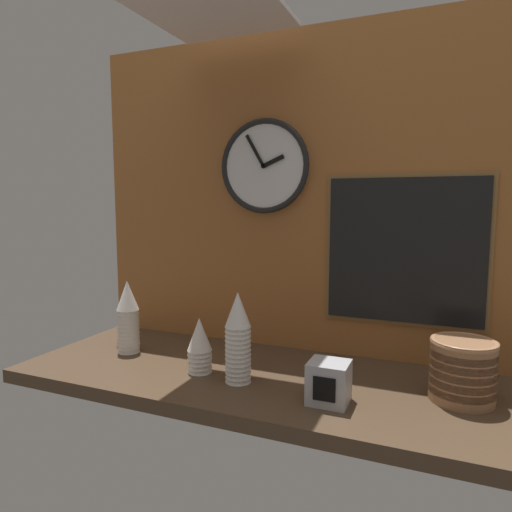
% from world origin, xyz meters
% --- Properties ---
extents(ground_plane, '(1.60, 0.56, 0.04)m').
position_xyz_m(ground_plane, '(0.00, 0.00, -0.02)').
color(ground_plane, '#4C3826').
extents(wall_tiled_back, '(1.60, 0.03, 1.05)m').
position_xyz_m(wall_tiled_back, '(0.00, 0.27, 0.53)').
color(wall_tiled_back, '#A3602D').
rests_on(wall_tiled_back, ground_plane).
extents(cup_stack_center_left, '(0.07, 0.07, 0.16)m').
position_xyz_m(cup_stack_center_left, '(-0.25, -0.07, 0.08)').
color(cup_stack_center_left, white).
rests_on(cup_stack_center_left, ground_plane).
extents(cup_stack_center, '(0.07, 0.07, 0.25)m').
position_xyz_m(cup_stack_center, '(-0.11, -0.09, 0.13)').
color(cup_stack_center, white).
rests_on(cup_stack_center, ground_plane).
extents(cup_stack_far_left, '(0.07, 0.07, 0.24)m').
position_xyz_m(cup_stack_far_left, '(-0.55, 0.00, 0.12)').
color(cup_stack_far_left, white).
rests_on(cup_stack_far_left, ground_plane).
extents(bowl_stack_far_right, '(0.16, 0.16, 0.16)m').
position_xyz_m(bowl_stack_far_right, '(0.46, 0.02, 0.08)').
color(bowl_stack_far_right, '#996B47').
rests_on(bowl_stack_far_right, ground_plane).
extents(wall_clock, '(0.31, 0.03, 0.31)m').
position_xyz_m(wall_clock, '(-0.16, 0.23, 0.62)').
color(wall_clock, white).
extents(menu_board, '(0.48, 0.01, 0.46)m').
position_xyz_m(menu_board, '(0.29, 0.24, 0.35)').
color(menu_board, olive).
extents(napkin_dispenser, '(0.10, 0.09, 0.10)m').
position_xyz_m(napkin_dispenser, '(0.15, -0.12, 0.05)').
color(napkin_dispenser, '#B7B7BC').
rests_on(napkin_dispenser, ground_plane).
extents(ceiling_light_panel, '(0.40, 0.40, 0.02)m').
position_xyz_m(ceiling_light_panel, '(-0.23, 0.00, 1.04)').
color(ceiling_light_panel, white).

